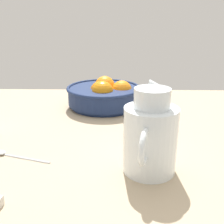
# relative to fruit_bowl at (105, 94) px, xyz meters

# --- Properties ---
(ground_plane) EXTENTS (1.38, 1.01, 0.03)m
(ground_plane) POSITION_rel_fruit_bowl_xyz_m (0.07, -0.25, -0.06)
(ground_plane) COLOR tan
(fruit_bowl) EXTENTS (0.29, 0.29, 0.11)m
(fruit_bowl) POSITION_rel_fruit_bowl_xyz_m (0.00, 0.00, 0.00)
(fruit_bowl) COLOR navy
(fruit_bowl) RESTS_ON ground_plane
(juice_pitcher) EXTENTS (0.12, 0.17, 0.20)m
(juice_pitcher) POSITION_rel_fruit_bowl_xyz_m (0.12, -0.47, 0.02)
(juice_pitcher) COLOR white
(juice_pitcher) RESTS_ON ground_plane
(spoon) EXTENTS (0.16, 0.06, 0.01)m
(spoon) POSITION_rel_fruit_bowl_xyz_m (-0.21, -0.41, -0.05)
(spoon) COLOR silver
(spoon) RESTS_ON ground_plane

